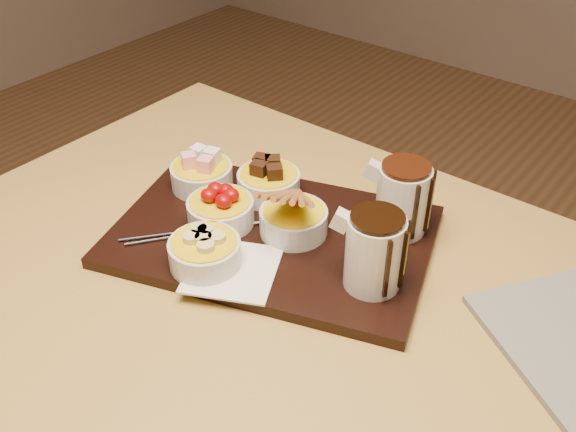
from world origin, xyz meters
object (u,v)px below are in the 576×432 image
Objects in this scene: dining_table at (306,350)px; pitcher_dark_chocolate at (374,253)px; bowl_strawberries at (221,212)px; serving_board at (272,236)px; pitcher_milk_chocolate at (402,200)px.

dining_table is 11.48× the size of pitcher_dark_chocolate.
pitcher_dark_chocolate is at bearing 5.87° from bowl_strawberries.
pitcher_milk_chocolate is at bearing 21.80° from serving_board.
pitcher_dark_chocolate is (0.18, -0.00, 0.06)m from serving_board.
pitcher_milk_chocolate reaches higher than dining_table.
serving_board reaches higher than dining_table.
dining_table is 0.26m from pitcher_milk_chocolate.
pitcher_milk_chocolate is (0.03, 0.19, 0.17)m from dining_table.
dining_table is 0.17m from serving_board.
bowl_strawberries is 0.96× the size of pitcher_dark_chocolate.
pitcher_dark_chocolate is 0.13m from pitcher_milk_chocolate.
pitcher_milk_chocolate is (-0.03, 0.13, 0.00)m from pitcher_dark_chocolate.
serving_board is 0.08m from bowl_strawberries.
pitcher_dark_chocolate is 1.00× the size of pitcher_milk_chocolate.
bowl_strawberries is 0.96× the size of pitcher_milk_chocolate.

